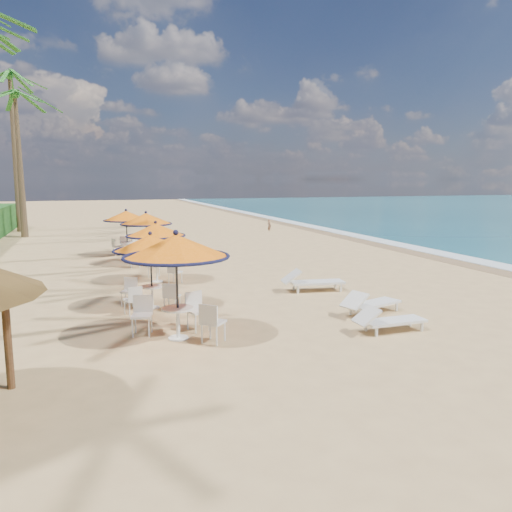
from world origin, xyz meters
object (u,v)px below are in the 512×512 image
(station_2, at_px, (157,235))
(lounger_far, at_px, (311,281))
(lounger_near, at_px, (387,320))
(lounger_mid, at_px, (369,303))
(station_3, at_px, (145,225))
(station_1, at_px, (149,252))
(station_4, at_px, (126,221))
(station_0, at_px, (177,259))

(station_2, distance_m, lounger_far, 5.64)
(lounger_near, height_order, lounger_far, lounger_far)
(station_2, bearing_deg, lounger_mid, -52.25)
(station_3, relative_size, lounger_far, 1.09)
(station_3, height_order, lounger_far, station_3)
(station_1, distance_m, station_4, 10.43)
(station_2, bearing_deg, station_3, 89.98)
(station_0, bearing_deg, station_3, 87.78)
(station_0, xyz_separation_m, lounger_near, (4.76, -1.12, -1.52))
(station_1, bearing_deg, station_2, 79.48)
(lounger_near, height_order, lounger_mid, lounger_mid)
(station_0, height_order, lounger_far, station_0)
(station_1, xyz_separation_m, lounger_mid, (5.49, -2.49, -1.28))
(station_0, xyz_separation_m, station_2, (0.40, 6.60, -0.17))
(lounger_far, bearing_deg, station_3, 130.80)
(station_2, relative_size, lounger_far, 1.04)
(station_4, distance_m, lounger_mid, 14.04)
(station_1, relative_size, lounger_mid, 1.12)
(station_4, bearing_deg, station_2, -85.42)
(station_2, xyz_separation_m, lounger_mid, (4.80, -6.20, -1.34))
(station_2, relative_size, station_3, 0.95)
(station_1, distance_m, lounger_mid, 6.16)
(lounger_near, relative_size, lounger_far, 0.85)
(lounger_mid, bearing_deg, lounger_far, 77.95)
(lounger_near, distance_m, lounger_far, 4.57)
(lounger_far, bearing_deg, lounger_near, -83.52)
(station_3, bearing_deg, station_1, -95.22)
(station_1, relative_size, lounger_near, 1.22)
(station_4, bearing_deg, lounger_near, -71.28)
(station_2, height_order, station_4, station_4)
(station_1, bearing_deg, station_3, 84.78)
(station_2, bearing_deg, station_4, 94.58)
(lounger_near, bearing_deg, station_3, 109.89)
(station_3, relative_size, lounger_near, 1.28)
(station_4, bearing_deg, station_1, -90.82)
(lounger_near, xyz_separation_m, lounger_far, (0.13, 4.57, 0.04))
(station_3, distance_m, lounger_mid, 11.21)
(station_3, bearing_deg, lounger_mid, -64.44)
(station_1, xyz_separation_m, station_4, (0.15, 10.43, 0.03))
(station_1, xyz_separation_m, lounger_far, (5.17, 0.55, -1.25))
(station_4, height_order, lounger_near, station_4)
(station_0, relative_size, lounger_far, 1.19)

